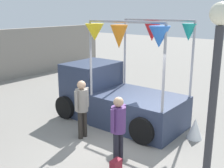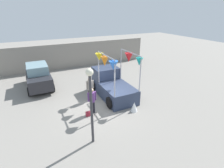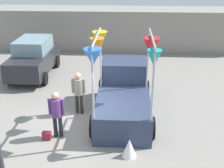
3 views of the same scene
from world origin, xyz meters
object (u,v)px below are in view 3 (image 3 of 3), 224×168
object	(u,v)px
handbag	(47,136)
folded_kite_bundle_white	(129,148)
vendor_truck	(123,91)
person_customer	(57,111)
parked_car	(34,57)
person_vendor	(79,89)

from	to	relation	value
handbag	folded_kite_bundle_white	size ratio (longest dim) A/B	0.47
vendor_truck	person_customer	xyz separation A→B (m)	(-2.12, -1.79, 0.09)
parked_car	folded_kite_bundle_white	world-z (taller)	parked_car
parked_car	person_customer	size ratio (longest dim) A/B	2.45
parked_car	folded_kite_bundle_white	distance (m)	8.07
parked_car	handbag	size ratio (longest dim) A/B	14.29
folded_kite_bundle_white	parked_car	bearing A→B (deg)	127.13
handbag	folded_kite_bundle_white	world-z (taller)	folded_kite_bundle_white
vendor_truck	person_vendor	xyz separation A→B (m)	(-1.67, -0.18, 0.12)
folded_kite_bundle_white	person_customer	bearing A→B (deg)	158.67
parked_car	handbag	xyz separation A→B (m)	(2.13, -5.69, -0.80)
handbag	person_vendor	bearing A→B (deg)	66.13
folded_kite_bundle_white	person_vendor	bearing A→B (deg)	127.11
person_vendor	vendor_truck	bearing A→B (deg)	6.05
parked_car	handbag	bearing A→B (deg)	-69.42
person_customer	folded_kite_bundle_white	xyz separation A→B (m)	(2.37, -0.92, -0.68)
person_customer	person_vendor	world-z (taller)	person_vendor
handbag	folded_kite_bundle_white	xyz separation A→B (m)	(2.72, -0.72, 0.16)
vendor_truck	person_vendor	world-z (taller)	vendor_truck
person_customer	person_vendor	xyz separation A→B (m)	(0.45, 1.61, 0.03)
vendor_truck	person_customer	distance (m)	2.78
handbag	parked_car	bearing A→B (deg)	110.58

